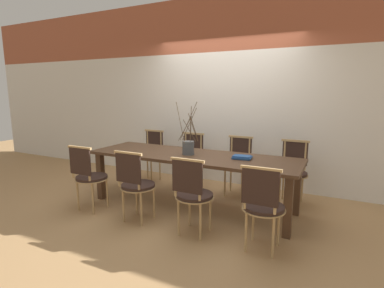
{
  "coord_description": "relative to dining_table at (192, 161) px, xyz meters",
  "views": [
    {
      "loc": [
        1.82,
        -3.62,
        1.63
      ],
      "look_at": [
        0.0,
        0.0,
        0.9
      ],
      "focal_mm": 28.0,
      "sensor_mm": 36.0,
      "label": 1
    }
  ],
  "objects": [
    {
      "name": "ground_plane",
      "position": [
        0.0,
        0.0,
        -0.66
      ],
      "size": [
        16.0,
        16.0,
        0.0
      ],
      "primitive_type": "plane",
      "color": "#A87F51"
    },
    {
      "name": "wall_rear",
      "position": [
        0.0,
        1.31,
        0.94
      ],
      "size": [
        12.0,
        0.06,
        3.2
      ],
      "color": "silver",
      "rests_on": "ground_plane"
    },
    {
      "name": "dining_table",
      "position": [
        0.0,
        0.0,
        0.0
      ],
      "size": [
        2.94,
        0.91,
        0.75
      ],
      "color": "#4C3321",
      "rests_on": "ground_plane"
    },
    {
      "name": "chair_near_leftend",
      "position": [
        -1.17,
        -0.77,
        -0.16
      ],
      "size": [
        0.44,
        0.44,
        0.92
      ],
      "color": "black",
      "rests_on": "ground_plane"
    },
    {
      "name": "chair_near_left",
      "position": [
        -0.39,
        -0.77,
        -0.16
      ],
      "size": [
        0.44,
        0.44,
        0.92
      ],
      "color": "black",
      "rests_on": "ground_plane"
    },
    {
      "name": "chair_near_center",
      "position": [
        0.39,
        -0.77,
        -0.16
      ],
      "size": [
        0.44,
        0.44,
        0.92
      ],
      "color": "black",
      "rests_on": "ground_plane"
    },
    {
      "name": "chair_near_right",
      "position": [
        1.18,
        -0.77,
        -0.16
      ],
      "size": [
        0.44,
        0.44,
        0.92
      ],
      "color": "black",
      "rests_on": "ground_plane"
    },
    {
      "name": "chair_far_leftend",
      "position": [
        -1.22,
        0.77,
        -0.16
      ],
      "size": [
        0.44,
        0.44,
        0.92
      ],
      "rotation": [
        0.0,
        0.0,
        3.14
      ],
      "color": "black",
      "rests_on": "ground_plane"
    },
    {
      "name": "chair_far_left",
      "position": [
        -0.42,
        0.77,
        -0.16
      ],
      "size": [
        0.44,
        0.44,
        0.92
      ],
      "rotation": [
        0.0,
        0.0,
        3.14
      ],
      "color": "black",
      "rests_on": "ground_plane"
    },
    {
      "name": "chair_far_center",
      "position": [
        0.41,
        0.77,
        -0.16
      ],
      "size": [
        0.44,
        0.44,
        0.92
      ],
      "rotation": [
        0.0,
        0.0,
        3.14
      ],
      "color": "black",
      "rests_on": "ground_plane"
    },
    {
      "name": "chair_far_right",
      "position": [
        1.24,
        0.77,
        -0.16
      ],
      "size": [
        0.44,
        0.44,
        0.92
      ],
      "rotation": [
        0.0,
        0.0,
        3.14
      ],
      "color": "black",
      "rests_on": "ground_plane"
    },
    {
      "name": "vase_centerpiece",
      "position": [
        -0.05,
        -0.01,
        0.19
      ],
      "size": [
        0.3,
        0.34,
        0.72
      ],
      "color": "#4C5156",
      "rests_on": "dining_table"
    },
    {
      "name": "book_stack",
      "position": [
        0.69,
        0.06,
        0.11
      ],
      "size": [
        0.26,
        0.22,
        0.04
      ],
      "color": "#234C8C",
      "rests_on": "dining_table"
    }
  ]
}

